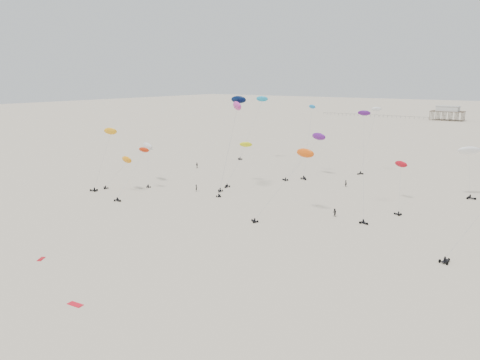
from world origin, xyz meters
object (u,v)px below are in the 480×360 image
Objects in this scene: rig_4 at (235,116)px; spectator_0 at (196,191)px; pavilion_main at (447,114)px; rig_9 at (298,163)px; rig_0 at (240,158)px.

spectator_0 is at bearing 43.33° from rig_4.
pavilion_main is at bearing -109.55° from rig_4.
rig_9 reaches higher than pavilion_main.
pavilion_main is 244.21m from rig_4.
rig_4 is 22.20m from spectator_0.
rig_0 is 6.58× the size of spectator_0.
rig_4 is at bearing 86.98° from rig_9.
rig_0 is 0.55× the size of rig_4.
rig_4 is (1.82, -4.62, 11.97)m from rig_0.
rig_0 is at bearing -87.02° from rig_4.
rig_4 is 29.07m from rig_9.
rig_9 is at bearing 135.95° from rig_4.
rig_9 is 8.93× the size of spectator_0.
rig_0 is (-6.15, -239.10, 2.88)m from pavilion_main.
rig_4 reaches higher than pavilion_main.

